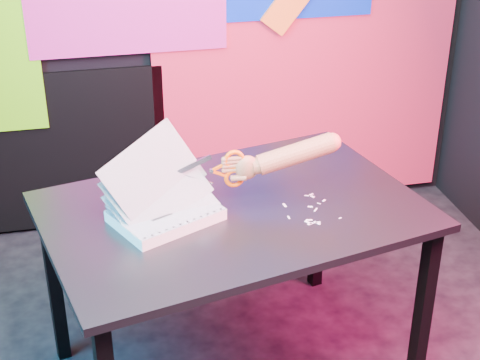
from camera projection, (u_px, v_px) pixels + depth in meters
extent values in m
cube|color=#C3203F|center=(306.00, 60.00, 3.80)|extent=(1.60, 0.02, 1.60)
cube|color=black|center=(38.00, 154.00, 3.72)|extent=(1.30, 0.02, 0.85)
cube|color=black|center=(54.00, 284.00, 2.88)|extent=(0.06, 0.06, 0.72)
cube|color=black|center=(423.00, 311.00, 2.72)|extent=(0.06, 0.06, 0.72)
cube|color=black|center=(318.00, 217.00, 3.33)|extent=(0.06, 0.06, 0.72)
cube|color=#2E2F31|center=(233.00, 211.00, 2.63)|extent=(1.48, 1.15, 0.03)
cube|color=silver|center=(166.00, 215.00, 2.53)|extent=(0.42, 0.37, 0.04)
cube|color=white|center=(165.00, 210.00, 2.52)|extent=(0.41, 0.37, 0.00)
cube|color=white|center=(165.00, 209.00, 2.52)|extent=(0.41, 0.35, 0.10)
cube|color=white|center=(162.00, 201.00, 2.52)|extent=(0.41, 0.34, 0.18)
cube|color=white|center=(157.00, 187.00, 2.51)|extent=(0.40, 0.29, 0.25)
cube|color=white|center=(153.00, 174.00, 2.50)|extent=(0.39, 0.26, 0.30)
cylinder|color=black|center=(145.00, 238.00, 2.36)|extent=(0.01, 0.01, 0.00)
cylinder|color=black|center=(152.00, 235.00, 2.38)|extent=(0.01, 0.01, 0.00)
cylinder|color=black|center=(159.00, 232.00, 2.39)|extent=(0.01, 0.01, 0.00)
cylinder|color=black|center=(166.00, 230.00, 2.41)|extent=(0.01, 0.01, 0.00)
cylinder|color=black|center=(174.00, 227.00, 2.42)|extent=(0.01, 0.01, 0.00)
cylinder|color=black|center=(181.00, 224.00, 2.44)|extent=(0.01, 0.01, 0.00)
cylinder|color=black|center=(187.00, 222.00, 2.45)|extent=(0.01, 0.01, 0.00)
cylinder|color=black|center=(194.00, 219.00, 2.47)|extent=(0.01, 0.01, 0.00)
cylinder|color=black|center=(201.00, 216.00, 2.48)|extent=(0.01, 0.01, 0.00)
cylinder|color=black|center=(208.00, 214.00, 2.50)|extent=(0.01, 0.01, 0.00)
cylinder|color=black|center=(214.00, 211.00, 2.51)|extent=(0.01, 0.01, 0.00)
cylinder|color=black|center=(221.00, 209.00, 2.53)|extent=(0.01, 0.01, 0.00)
cylinder|color=black|center=(110.00, 210.00, 2.52)|extent=(0.01, 0.01, 0.00)
cylinder|color=black|center=(117.00, 208.00, 2.54)|extent=(0.01, 0.01, 0.00)
cylinder|color=black|center=(124.00, 205.00, 2.55)|extent=(0.01, 0.01, 0.00)
cylinder|color=black|center=(131.00, 203.00, 2.57)|extent=(0.01, 0.01, 0.00)
cylinder|color=black|center=(138.00, 201.00, 2.58)|extent=(0.01, 0.01, 0.00)
cylinder|color=black|center=(145.00, 198.00, 2.60)|extent=(0.01, 0.01, 0.00)
cylinder|color=black|center=(151.00, 196.00, 2.61)|extent=(0.01, 0.01, 0.00)
cylinder|color=black|center=(158.00, 194.00, 2.63)|extent=(0.01, 0.01, 0.00)
cylinder|color=black|center=(164.00, 191.00, 2.64)|extent=(0.01, 0.01, 0.00)
cylinder|color=black|center=(171.00, 189.00, 2.66)|extent=(0.01, 0.01, 0.00)
cylinder|color=black|center=(177.00, 187.00, 2.67)|extent=(0.01, 0.01, 0.00)
cylinder|color=black|center=(184.00, 185.00, 2.69)|extent=(0.01, 0.01, 0.00)
cube|color=black|center=(138.00, 212.00, 2.51)|extent=(0.06, 0.04, 0.00)
cube|color=black|center=(166.00, 205.00, 2.55)|extent=(0.05, 0.03, 0.00)
cube|color=black|center=(162.00, 217.00, 2.48)|extent=(0.08, 0.04, 0.00)
cube|color=#A5AAB6|center=(193.00, 165.00, 2.55)|extent=(0.14, 0.01, 0.07)
cube|color=#A5AAB6|center=(193.00, 180.00, 2.58)|extent=(0.14, 0.01, 0.07)
cylinder|color=#A5AAB6|center=(211.00, 171.00, 2.58)|extent=(0.01, 0.01, 0.01)
cube|color=#F95106|center=(218.00, 173.00, 2.59)|extent=(0.05, 0.01, 0.03)
cube|color=#F95106|center=(218.00, 167.00, 2.58)|extent=(0.05, 0.01, 0.03)
torus|color=#F95106|center=(234.00, 160.00, 2.58)|extent=(0.07, 0.02, 0.07)
torus|color=#F95106|center=(234.00, 178.00, 2.61)|extent=(0.07, 0.02, 0.07)
ellipsoid|color=#B9664C|center=(247.00, 168.00, 2.60)|extent=(0.09, 0.05, 0.09)
cylinder|color=#B9664C|center=(234.00, 170.00, 2.59)|extent=(0.07, 0.02, 0.02)
cylinder|color=#B9664C|center=(234.00, 166.00, 2.59)|extent=(0.06, 0.02, 0.02)
cylinder|color=#B9664C|center=(234.00, 162.00, 2.58)|extent=(0.06, 0.02, 0.02)
cylinder|color=#B9664C|center=(234.00, 159.00, 2.57)|extent=(0.05, 0.02, 0.02)
cylinder|color=#B9664C|center=(239.00, 178.00, 2.60)|extent=(0.06, 0.04, 0.03)
cylinder|color=#B9664C|center=(259.00, 165.00, 2.61)|extent=(0.05, 0.06, 0.06)
cylinder|color=#B9664C|center=(295.00, 154.00, 2.62)|extent=(0.28, 0.08, 0.14)
sphere|color=#B9664C|center=(332.00, 142.00, 2.63)|extent=(0.07, 0.07, 0.07)
cube|color=silver|center=(284.00, 205.00, 2.64)|extent=(0.01, 0.03, 0.00)
cube|color=silver|center=(310.00, 207.00, 2.63)|extent=(0.02, 0.01, 0.00)
cube|color=silver|center=(309.00, 220.00, 2.54)|extent=(0.02, 0.01, 0.00)
cube|color=silver|center=(316.00, 210.00, 2.61)|extent=(0.02, 0.02, 0.00)
cube|color=silver|center=(340.00, 218.00, 2.56)|extent=(0.01, 0.01, 0.00)
cube|color=silver|center=(308.00, 222.00, 2.53)|extent=(0.02, 0.03, 0.00)
cube|color=silver|center=(311.00, 194.00, 2.71)|extent=(0.02, 0.01, 0.00)
cube|color=silver|center=(324.00, 200.00, 2.67)|extent=(0.02, 0.02, 0.00)
cube|color=silver|center=(310.00, 224.00, 2.52)|extent=(0.02, 0.02, 0.00)
cube|color=silver|center=(307.00, 196.00, 2.70)|extent=(0.02, 0.01, 0.00)
cube|color=silver|center=(317.00, 223.00, 2.53)|extent=(0.02, 0.03, 0.00)
cube|color=silver|center=(312.00, 196.00, 2.69)|extent=(0.02, 0.02, 0.00)
cube|color=silver|center=(289.00, 217.00, 2.56)|extent=(0.01, 0.02, 0.00)
cube|color=silver|center=(319.00, 203.00, 2.65)|extent=(0.01, 0.01, 0.00)
cube|color=silver|center=(317.00, 222.00, 2.53)|extent=(0.02, 0.01, 0.00)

